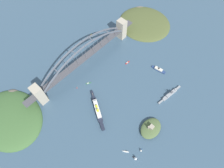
{
  "coord_description": "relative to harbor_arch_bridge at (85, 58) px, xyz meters",
  "views": [
    {
      "loc": [
        139.12,
        209.58,
        339.69
      ],
      "look_at": [
        0.0,
        80.18,
        8.0
      ],
      "focal_mm": 29.36,
      "sensor_mm": 36.0,
      "label": 1
    }
  ],
  "objects": [
    {
      "name": "small_boat_2",
      "position": [
        81.07,
        188.8,
        -26.37
      ],
      "size": [
        7.19,
        10.37,
        2.06
      ],
      "color": "silver",
      "rests_on": "ground"
    },
    {
      "name": "ground_plane",
      "position": [
        0.0,
        0.0,
        -27.14
      ],
      "size": [
        1400.0,
        1400.0,
        0.0
      ],
      "primitive_type": "plane",
      "color": "#385166"
    },
    {
      "name": "harbor_arch_bridge",
      "position": [
        0.0,
        0.0,
        0.0
      ],
      "size": [
        303.65,
        20.23,
        69.11
      ],
      "color": "#ADA38E",
      "rests_on": "ground"
    },
    {
      "name": "headland_west_shore",
      "position": [
        -198.21,
        11.95,
        -27.14
      ],
      "size": [
        129.54,
        137.07,
        18.43
      ],
      "color": "#4C562D",
      "rests_on": "ground"
    },
    {
      "name": "seaplane_taxiing_near_bridge",
      "position": [
        -70.27,
        -56.16,
        -25.23
      ],
      "size": [
        8.46,
        8.21,
        4.78
      ],
      "color": "#B7B7B2",
      "rests_on": "ground"
    },
    {
      "name": "small_boat_3",
      "position": [
        61.61,
        207.19,
        -23.56
      ],
      "size": [
        6.98,
        4.19,
        7.64
      ],
      "color": "#234C8C",
      "rests_on": "ground"
    },
    {
      "name": "small_boat_4",
      "position": [
        -68.36,
        64.67,
        -26.36
      ],
      "size": [
        12.64,
        3.45,
        2.21
      ],
      "color": "#B2231E",
      "rests_on": "ground"
    },
    {
      "name": "channel_marker_buoy",
      "position": [
        54.25,
        29.42,
        -26.02
      ],
      "size": [
        2.2,
        2.2,
        2.75
      ],
      "color": "red",
      "rests_on": "ground"
    },
    {
      "name": "small_boat_1",
      "position": [
        30.23,
        38.77,
        -26.46
      ],
      "size": [
        11.41,
        7.09,
        1.87
      ],
      "color": "#2D6B3D",
      "rests_on": "ground"
    },
    {
      "name": "harbor_ferry_steamer",
      "position": [
        -100.82,
        128.53,
        -24.9
      ],
      "size": [
        10.78,
        33.29,
        7.5
      ],
      "color": "navy",
      "rests_on": "ground"
    },
    {
      "name": "headland_east_shore",
      "position": [
        185.14,
        -15.33,
        -27.14
      ],
      "size": [
        111.51,
        138.17,
        27.69
      ],
      "color": "#3D6033",
      "rests_on": "ground"
    },
    {
      "name": "ocean_liner",
      "position": [
        60.61,
        97.19,
        -21.46
      ],
      "size": [
        46.04,
        76.4,
        19.06
      ],
      "color": "#1E2333",
      "rests_on": "ground"
    },
    {
      "name": "small_boat_0",
      "position": [
        78.4,
        208.47,
        -22.25
      ],
      "size": [
        6.28,
        9.92,
        10.56
      ],
      "color": "black",
      "rests_on": "ground"
    },
    {
      "name": "fort_island_mid_harbor",
      "position": [
        19.21,
        195.99,
        -21.9
      ],
      "size": [
        44.95,
        32.86,
        17.03
      ],
      "color": "#4C6038",
      "rests_on": "ground"
    },
    {
      "name": "naval_cruiser",
      "position": [
        -64.96,
        182.01,
        -24.23
      ],
      "size": [
        63.81,
        13.09,
        16.94
      ],
      "color": "gray",
      "rests_on": "ground"
    }
  ]
}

